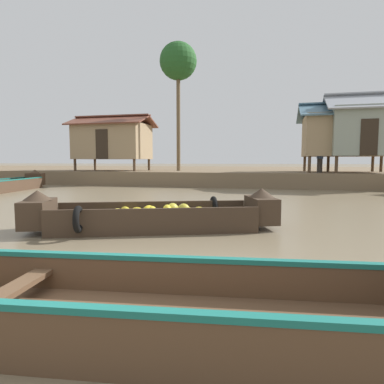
% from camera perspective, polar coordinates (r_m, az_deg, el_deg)
% --- Properties ---
extents(ground_plane, '(300.00, 300.00, 0.00)m').
position_cam_1_polar(ground_plane, '(12.79, 5.09, -1.33)').
color(ground_plane, '#7A6B51').
extents(riverbank_strip, '(160.00, 20.00, 0.83)m').
position_cam_1_polar(riverbank_strip, '(28.05, 9.94, 3.06)').
color(riverbank_strip, '#756047').
rests_on(riverbank_strip, ground).
extents(banana_boat, '(5.27, 2.82, 0.87)m').
position_cam_1_polar(banana_boat, '(7.26, -6.37, -4.03)').
color(banana_boat, '#3D2D21').
rests_on(banana_boat, ground).
extents(viewer_boat, '(6.44, 1.96, 0.90)m').
position_cam_1_polar(viewer_boat, '(3.06, -10.01, -18.02)').
color(viewer_boat, brown).
rests_on(viewer_boat, ground).
extents(cargo_boat_upstream, '(1.75, 5.02, 0.98)m').
position_cam_1_polar(cargo_boat_upstream, '(18.84, -28.18, 1.23)').
color(cargo_boat_upstream, '#473323').
rests_on(cargo_boat_upstream, ground).
extents(stilt_house_left, '(5.14, 3.34, 3.57)m').
position_cam_1_polar(stilt_house_left, '(22.78, -13.25, 8.41)').
color(stilt_house_left, '#4C3826').
rests_on(stilt_house_left, riverbank_strip).
extents(stilt_house_mid_left, '(4.95, 3.96, 3.90)m').
position_cam_1_polar(stilt_house_mid_left, '(20.94, 24.26, 8.80)').
color(stilt_house_mid_left, '#4C3826').
rests_on(stilt_house_mid_left, riverbank_strip).
extents(stilt_house_mid_right, '(3.94, 3.69, 4.26)m').
position_cam_1_polar(stilt_house_mid_right, '(20.54, 26.69, 9.18)').
color(stilt_house_mid_right, '#4C3826').
rests_on(stilt_house_mid_right, riverbank_strip).
extents(palm_tree_near, '(2.32, 2.32, 7.99)m').
position_cam_1_polar(palm_tree_near, '(22.52, -2.35, 20.96)').
color(palm_tree_near, brown).
rests_on(palm_tree_near, riverbank_strip).
extents(vendor_person, '(0.44, 0.44, 1.66)m').
position_cam_1_polar(vendor_person, '(19.57, 20.79, 5.79)').
color(vendor_person, '#332D28').
rests_on(vendor_person, riverbank_strip).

